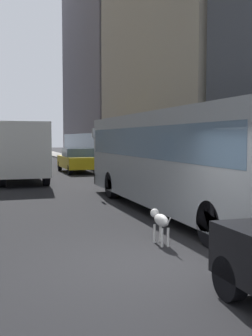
# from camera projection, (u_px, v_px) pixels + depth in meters

# --- Properties ---
(ground_plane) EXTENTS (120.00, 120.00, 0.00)m
(ground_plane) POSITION_uv_depth(u_px,v_px,m) (20.00, 162.00, 40.75)
(ground_plane) COLOR #232326
(sidewalk_right) EXTENTS (2.40, 110.00, 0.15)m
(sidewalk_right) POSITION_uv_depth(u_px,v_px,m) (78.00, 160.00, 42.50)
(sidewalk_right) COLOR #9E9991
(sidewalk_right) RESTS_ON ground
(building_right_far) EXTENTS (9.18, 21.00, 32.95)m
(building_right_far) POSITION_uv_depth(u_px,v_px,m) (114.00, 20.00, 50.62)
(building_right_far) COLOR slate
(building_right_far) RESTS_ON ground
(transit_bus) EXTENTS (2.78, 11.53, 3.05)m
(transit_bus) POSITION_uv_depth(u_px,v_px,m) (178.00, 155.00, 12.99)
(transit_bus) COLOR #999EA3
(transit_bus) RESTS_ON ground
(car_yellow_taxi) EXTENTS (1.91, 4.72, 1.62)m
(car_yellow_taxi) POSITION_uv_depth(u_px,v_px,m) (77.00, 160.00, 28.10)
(car_yellow_taxi) COLOR yellow
(car_yellow_taxi) RESTS_ON ground
(car_white_van) EXTENTS (1.75, 4.56, 1.62)m
(car_white_van) POSITION_uv_depth(u_px,v_px,m) (27.00, 151.00, 46.19)
(car_white_van) COLOR silver
(car_white_van) RESTS_ON ground
(box_truck) EXTENTS (2.30, 7.50, 3.05)m
(box_truck) POSITION_uv_depth(u_px,v_px,m) (20.00, 150.00, 22.29)
(box_truck) COLOR silver
(box_truck) RESTS_ON ground
(dalmatian_dog) EXTENTS (0.22, 0.96, 0.72)m
(dalmatian_dog) POSITION_uv_depth(u_px,v_px,m) (160.00, 220.00, 9.11)
(dalmatian_dog) COLOR white
(dalmatian_dog) RESTS_ON ground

